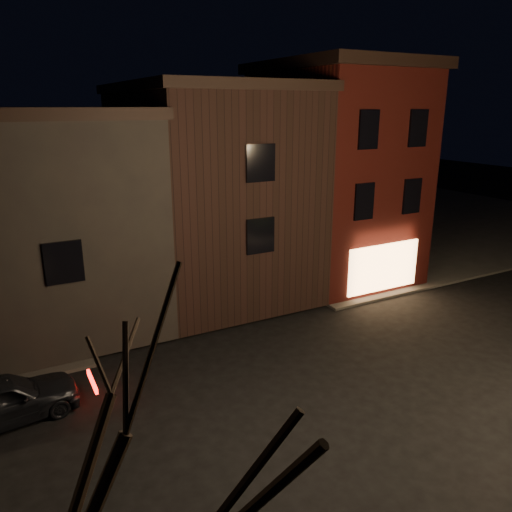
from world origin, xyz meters
The scene contains 6 objects.
ground centered at (0.00, 0.00, 0.00)m, with size 120.00×120.00×0.00m, color black.
sidewalk_far_right centered at (20.00, 20.00, 0.06)m, with size 30.00×30.00×0.12m, color #2D2B28.
corner_building centered at (8.00, 9.47, 5.40)m, with size 6.50×8.50×10.50m.
row_building_a centered at (1.50, 10.50, 4.83)m, with size 7.30×10.30×9.40m.
row_building_b centered at (-5.75, 10.50, 4.33)m, with size 7.80×10.30×8.40m.
parked_car_a centered at (-8.06, 3.06, 0.70)m, with size 1.66×4.11×1.40m, color black.
Camera 1 is at (-7.60, -10.97, 8.56)m, focal length 35.00 mm.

